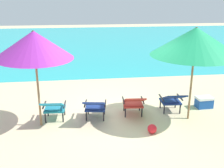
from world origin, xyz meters
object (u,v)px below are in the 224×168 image
object	(u,v)px
lounge_chair_far_left	(54,107)
lounge_chair_far_right	(172,100)
cooler_box	(204,102)
lounge_chair_near_left	(95,106)
beach_umbrella_right	(195,41)
lounge_chair_near_right	(134,102)
beach_umbrella_left	(34,44)
beach_ball	(152,129)

from	to	relation	value
lounge_chair_far_left	lounge_chair_far_right	size ratio (longest dim) A/B	1.00
cooler_box	lounge_chair_far_left	bearing A→B (deg)	-174.59
lounge_chair_near_left	cooler_box	distance (m)	3.20
beach_umbrella_right	cooler_box	xyz separation A→B (m)	(0.74, 0.65, -1.86)
beach_umbrella_right	cooler_box	bearing A→B (deg)	41.36
lounge_chair_near_left	cooler_box	world-z (taller)	lounge_chair_near_left
lounge_chair_far_left	cooler_box	bearing A→B (deg)	5.41
lounge_chair_near_right	beach_umbrella_right	size ratio (longest dim) A/B	0.31
lounge_chair_near_left	cooler_box	size ratio (longest dim) A/B	1.92
lounge_chair_near_right	lounge_chair_far_right	size ratio (longest dim) A/B	1.02
lounge_chair_near_left	beach_umbrella_right	xyz separation A→B (m)	(2.42, -0.20, 1.62)
lounge_chair_near_right	lounge_chair_far_right	world-z (taller)	same
lounge_chair_far_left	beach_umbrella_left	xyz separation A→B (m)	(-0.31, -0.16, 1.61)
lounge_chair_far_left	beach_ball	size ratio (longest dim) A/B	4.09
lounge_chair_far_left	beach_umbrella_left	distance (m)	1.65
lounge_chair_far_left	beach_umbrella_right	size ratio (longest dim) A/B	0.30
lounge_chair_far_left	cooler_box	distance (m)	4.22
lounge_chair_far_right	beach_ball	world-z (taller)	lounge_chair_far_right
beach_umbrella_right	beach_ball	world-z (taller)	beach_umbrella_right
lounge_chair_far_right	beach_umbrella_right	size ratio (longest dim) A/B	0.30
lounge_chair_far_left	lounge_chair_near_left	bearing A→B (deg)	-3.14
lounge_chair_far_left	beach_ball	distance (m)	2.50
beach_umbrella_left	cooler_box	xyz separation A→B (m)	(4.51, 0.55, -1.85)
lounge_chair_far_left	lounge_chair_far_right	world-z (taller)	same
lounge_chair_near_right	cooler_box	distance (m)	2.17
lounge_chair_near_right	beach_ball	world-z (taller)	lounge_chair_near_right
lounge_chair_near_right	lounge_chair_far_right	bearing A→B (deg)	3.43
lounge_chair_near_right	cooler_box	bearing A→B (deg)	9.17
lounge_chair_near_left	beach_umbrella_right	world-z (taller)	beach_umbrella_right
lounge_chair_near_right	cooler_box	xyz separation A→B (m)	(2.13, 0.34, -0.24)
beach_umbrella_left	beach_umbrella_right	distance (m)	3.77
beach_umbrella_left	cooler_box	size ratio (longest dim) A/B	5.18
beach_umbrella_right	lounge_chair_far_left	bearing A→B (deg)	175.80
lounge_chair_near_right	beach_umbrella_right	xyz separation A→B (m)	(1.39, -0.31, 1.62)
lounge_chair_far_right	lounge_chair_near_right	bearing A→B (deg)	-176.57
cooler_box	lounge_chair_near_right	bearing A→B (deg)	-170.83
lounge_chair_near_left	beach_umbrella_right	distance (m)	2.92
lounge_chair_near_right	beach_umbrella_left	distance (m)	2.88
cooler_box	beach_ball	bearing A→B (deg)	-145.42
lounge_chair_far_right	cooler_box	xyz separation A→B (m)	(1.06, 0.28, -0.24)
beach_umbrella_right	beach_umbrella_left	bearing A→B (deg)	178.52
lounge_chair_near_left	beach_umbrella_left	bearing A→B (deg)	-175.78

